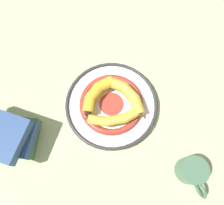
{
  "coord_description": "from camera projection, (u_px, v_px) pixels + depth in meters",
  "views": [
    {
      "loc": [
        -0.19,
        -0.08,
        0.75
      ],
      "look_at": [
        0.04,
        -0.0,
        0.04
      ],
      "focal_mm": 35.0,
      "sensor_mm": 36.0,
      "label": 1
    }
  ],
  "objects": [
    {
      "name": "banana_b",
      "position": [
        97.0,
        93.0,
        0.74
      ],
      "size": [
        0.17,
        0.09,
        0.04
      ],
      "rotation": [
        0.0,
        0.0,
        9.13
      ],
      "color": "gold",
      "rests_on": "decorative_bowl"
    },
    {
      "name": "banana_a",
      "position": [
        129.0,
        95.0,
        0.74
      ],
      "size": [
        0.12,
        0.16,
        0.04
      ],
      "rotation": [
        0.0,
        0.0,
        7.31
      ],
      "color": "gold",
      "rests_on": "decorative_bowl"
    },
    {
      "name": "ground_plane",
      "position": [
        108.0,
        115.0,
        0.78
      ],
      "size": [
        2.8,
        2.8,
        0.0
      ],
      "primitive_type": "plane",
      "color": "#B2C693"
    },
    {
      "name": "decorative_bowl",
      "position": [
        112.0,
        105.0,
        0.77
      ],
      "size": [
        0.32,
        0.32,
        0.04
      ],
      "color": "white",
      "rests_on": "ground_plane"
    },
    {
      "name": "banana_c",
      "position": [
        115.0,
        118.0,
        0.72
      ],
      "size": [
        0.11,
        0.18,
        0.03
      ],
      "rotation": [
        0.0,
        0.0,
        11.5
      ],
      "color": "gold",
      "rests_on": "decorative_bowl"
    },
    {
      "name": "book_stack",
      "position": [
        1.0,
        135.0,
        0.69
      ],
      "size": [
        0.17,
        0.22,
        0.13
      ],
      "rotation": [
        0.0,
        0.0,
        1.72
      ],
      "color": "#4C754C",
      "rests_on": "ground_plane"
    },
    {
      "name": "coffee_mug",
      "position": [
        192.0,
        171.0,
        0.67
      ],
      "size": [
        0.11,
        0.1,
        0.08
      ],
      "rotation": [
        0.0,
        0.0,
        3.82
      ],
      "color": "#477056",
      "rests_on": "ground_plane"
    }
  ]
}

